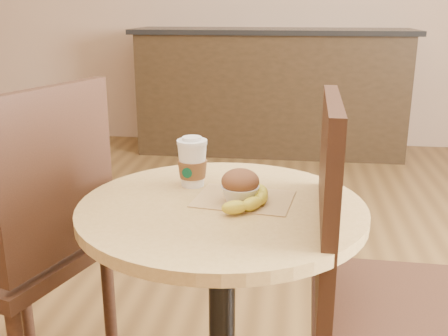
% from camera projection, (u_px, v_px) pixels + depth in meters
% --- Properties ---
extents(cafe_table, '(0.71, 0.71, 0.75)m').
position_uv_depth(cafe_table, '(222.00, 280.00, 1.36)').
color(cafe_table, black).
rests_on(cafe_table, ground).
extents(chair_left, '(0.56, 0.56, 1.02)m').
position_uv_depth(chair_left, '(29.00, 242.00, 1.52)').
color(chair_left, '#361E13').
rests_on(chair_left, ground).
extents(chair_right, '(0.46, 0.46, 1.02)m').
position_uv_depth(chair_right, '(377.00, 289.00, 1.27)').
color(chair_right, '#361E13').
rests_on(chair_right, ground).
extents(service_counter, '(2.30, 0.65, 1.04)m').
position_uv_depth(service_counter, '(271.00, 91.00, 4.46)').
color(service_counter, black).
rests_on(service_counter, ground).
extents(kraft_bag, '(0.26, 0.21, 0.00)m').
position_uv_depth(kraft_bag, '(244.00, 199.00, 1.32)').
color(kraft_bag, tan).
rests_on(kraft_bag, cafe_table).
extents(coffee_cup, '(0.08, 0.08, 0.14)m').
position_uv_depth(coffee_cup, '(192.00, 164.00, 1.41)').
color(coffee_cup, white).
rests_on(coffee_cup, cafe_table).
extents(muffin, '(0.10, 0.10, 0.09)m').
position_uv_depth(muffin, '(240.00, 186.00, 1.28)').
color(muffin, silver).
rests_on(muffin, kraft_bag).
extents(banana, '(0.14, 0.25, 0.03)m').
position_uv_depth(banana, '(248.00, 195.00, 1.30)').
color(banana, gold).
rests_on(banana, kraft_bag).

